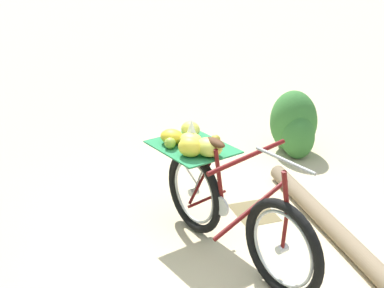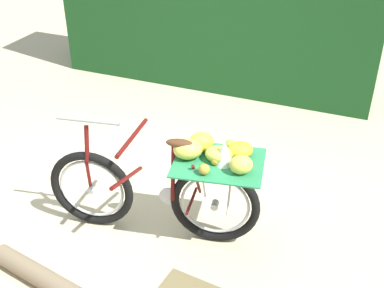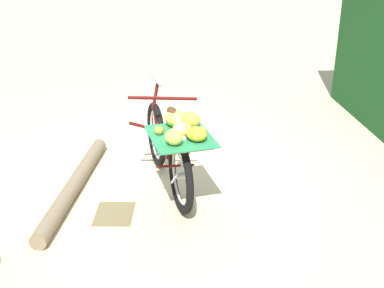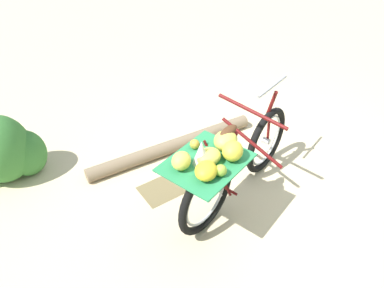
% 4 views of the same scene
% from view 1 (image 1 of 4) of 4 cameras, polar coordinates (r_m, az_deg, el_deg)
% --- Properties ---
extents(ground_plane, '(60.00, 60.00, 0.00)m').
position_cam_1_polar(ground_plane, '(3.75, 3.41, -16.04)').
color(ground_plane, beige).
extents(bicycle, '(1.79, 0.91, 1.03)m').
position_cam_1_polar(bicycle, '(3.87, 3.33, -5.65)').
color(bicycle, black).
rests_on(bicycle, ground_plane).
extents(fallen_log, '(2.06, 0.30, 0.15)m').
position_cam_1_polar(fallen_log, '(4.53, 15.18, -8.49)').
color(fallen_log, '#7F6B51').
rests_on(fallen_log, ground_plane).
extents(shrub_cluster, '(0.79, 0.54, 0.75)m').
position_cam_1_polar(shrub_cluster, '(5.99, 11.72, 2.11)').
color(shrub_cluster, '#387533').
rests_on(shrub_cluster, ground_plane).
extents(leaf_litter_patch, '(0.44, 0.36, 0.01)m').
position_cam_1_polar(leaf_litter_patch, '(4.67, 7.24, -7.89)').
color(leaf_litter_patch, olive).
rests_on(leaf_litter_patch, ground_plane).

